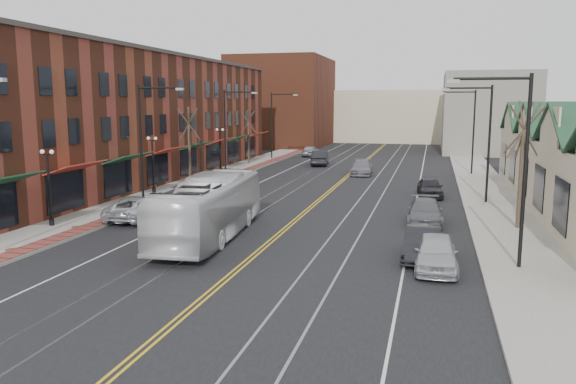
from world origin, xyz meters
The scene contains 31 objects.
ground centered at (0.00, 0.00, 0.00)m, with size 160.00×160.00×0.00m, color black.
sidewalk_left centered at (-12.00, 20.00, 0.07)m, with size 4.00×120.00×0.15m, color gray.
sidewalk_right centered at (12.00, 20.00, 0.07)m, with size 4.00×120.00×0.15m, color gray.
building_left centered at (-19.00, 27.00, 5.50)m, with size 10.00×50.00×11.00m, color brown.
backdrop_left centered at (-16.00, 70.00, 7.00)m, with size 14.00×18.00×14.00m, color brown.
backdrop_mid centered at (0.00, 85.00, 4.50)m, with size 22.00×14.00×9.00m, color #B9A88E.
backdrop_right centered at (15.00, 65.00, 5.50)m, with size 12.00×16.00×11.00m, color slate.
streetlight_l_1 centered at (-11.05, 16.00, 5.03)m, with size 3.33×0.25×8.00m.
streetlight_l_2 centered at (-11.05, 32.00, 5.03)m, with size 3.33×0.25×8.00m.
streetlight_l_3 centered at (-11.05, 48.00, 5.03)m, with size 3.33×0.25×8.00m.
streetlight_r_0 centered at (11.05, 6.00, 5.03)m, with size 3.33×0.25×8.00m.
streetlight_r_1 centered at (11.05, 22.00, 5.03)m, with size 3.33×0.25×8.00m.
streetlight_r_2 centered at (11.05, 38.00, 5.03)m, with size 3.33×0.25×8.00m.
lamppost_l_1 centered at (-12.80, 8.00, 2.20)m, with size 0.84×0.28×4.27m.
lamppost_l_2 centered at (-12.80, 20.00, 2.20)m, with size 0.84×0.28×4.27m.
lamppost_l_3 centered at (-12.80, 34.00, 2.20)m, with size 0.84×0.28×4.27m.
tree_left_near centered at (-12.50, 26.00, 3.51)m, with size 1.78×1.37×6.48m.
tree_left_far centered at (-12.50, 42.00, 3.28)m, with size 1.66×1.28×6.02m.
tree_right_mid centered at (12.50, 14.00, 3.75)m, with size 1.90×1.46×6.93m.
manhole_mid centered at (-11.20, 3.00, 0.16)m, with size 0.60×0.60×0.02m, color #592D19.
manhole_far centered at (-11.20, 8.00, 0.16)m, with size 0.60×0.60×0.02m, color #592D19.
traffic_signal centered at (-10.60, 24.00, 2.35)m, with size 0.18×0.15×3.80m.
transit_bus centered at (-3.25, 8.00, 1.60)m, with size 2.69×11.50×3.20m, color silver.
parked_suv centered at (-9.30, 11.29, 0.71)m, with size 2.37×5.14×1.43m, color silver.
parked_car_a centered at (8.09, 5.23, 0.74)m, with size 1.76×4.37×1.49m, color #B8BAC0.
parked_car_b centered at (7.50, 6.71, 0.71)m, with size 1.50×4.31×1.42m, color black.
parked_car_c centered at (7.50, 14.44, 0.70)m, with size 1.97×4.84×1.40m, color #5B5D62.
parked_car_d centered at (7.69, 24.12, 0.72)m, with size 1.71×4.24×1.45m, color black.
distant_car_left centered at (-4.44, 43.00, 0.81)m, with size 1.71×4.91×1.62m, color black.
distant_car_right centered at (1.14, 35.84, 0.71)m, with size 1.98×4.86×1.41m, color slate.
distant_car_far centered at (-7.63, 52.92, 0.73)m, with size 1.72×4.27×1.46m, color #999A9F.
Camera 1 is at (7.79, -18.52, 7.00)m, focal length 35.00 mm.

